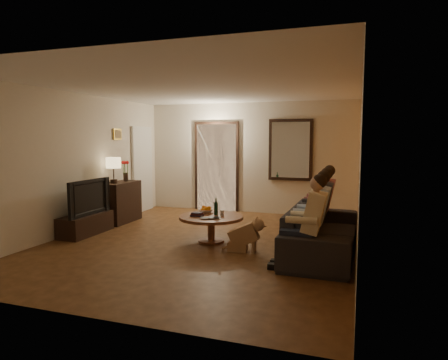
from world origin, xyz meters
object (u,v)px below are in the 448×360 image
(person_a, at_px, (309,227))
(person_b, at_px, (314,218))
(bowl, at_px, (206,211))
(tv, at_px, (85,197))
(dresser, at_px, (121,202))
(person_c, at_px, (318,211))
(wine_bottle, at_px, (216,206))
(person_d, at_px, (322,205))
(table_lamp, at_px, (114,170))
(coffee_table, at_px, (211,229))
(laptop, at_px, (211,219))
(tv_stand, at_px, (86,224))
(dog, at_px, (244,234))
(sofa, at_px, (323,231))

(person_a, xyz_separation_m, person_b, (0.00, 0.60, 0.00))
(person_b, xyz_separation_m, bowl, (-1.94, 0.62, -0.12))
(tv, bearing_deg, dresser, 0.00)
(person_c, relative_size, wine_bottle, 3.87)
(person_b, distance_m, bowl, 2.04)
(person_c, bearing_deg, bowl, 179.52)
(person_d, xyz_separation_m, bowl, (-1.94, -0.58, -0.12))
(table_lamp, relative_size, person_b, 0.45)
(bowl, bearing_deg, dresser, 162.62)
(coffee_table, height_order, bowl, bowl)
(dresser, bearing_deg, table_lamp, -90.00)
(bowl, bearing_deg, person_d, 16.75)
(tv, height_order, person_b, person_b)
(tv, distance_m, person_a, 4.21)
(person_c, xyz_separation_m, wine_bottle, (-1.71, -0.10, 0.01))
(bowl, bearing_deg, person_b, -17.62)
(wine_bottle, bearing_deg, laptop, -82.50)
(tv_stand, distance_m, dog, 3.08)
(tv_stand, distance_m, person_a, 4.23)
(person_a, height_order, coffee_table, person_a)
(table_lamp, bearing_deg, tv_stand, -90.00)
(person_d, relative_size, wine_bottle, 3.87)
(bowl, bearing_deg, wine_bottle, -27.55)
(tv_stand, relative_size, bowl, 4.28)
(table_lamp, bearing_deg, dog, -19.48)
(tv_stand, distance_m, laptop, 2.50)
(person_c, xyz_separation_m, bowl, (-1.94, 0.02, -0.12))
(person_a, bearing_deg, person_d, 90.00)
(person_c, height_order, laptop, person_c)
(dog, relative_size, bowl, 2.16)
(tv, relative_size, person_a, 0.94)
(dog, bearing_deg, dresser, 152.14)
(dog, bearing_deg, coffee_table, 145.27)
(dresser, xyz_separation_m, person_d, (4.14, -0.11, 0.18))
(tv, xyz_separation_m, bowl, (2.20, 0.46, -0.21))
(table_lamp, relative_size, tv, 0.48)
(person_b, height_order, coffee_table, person_b)
(laptop, bearing_deg, person_d, -0.09)
(sofa, xyz_separation_m, laptop, (-1.76, -0.18, 0.11))
(person_b, relative_size, coffee_table, 1.10)
(sofa, relative_size, person_d, 2.03)
(person_c, height_order, dog, person_c)
(person_d, bearing_deg, dresser, 178.54)
(person_d, xyz_separation_m, dog, (-1.07, -1.20, -0.32))
(dresser, height_order, bowl, dresser)
(dog, bearing_deg, laptop, 163.86)
(person_c, bearing_deg, laptop, -163.75)
(sofa, relative_size, laptop, 7.39)
(person_b, bearing_deg, person_c, 90.00)
(person_b, relative_size, person_c, 1.00)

